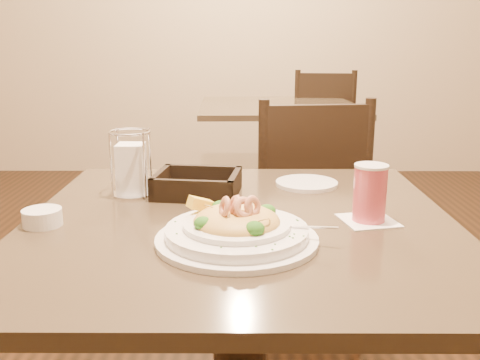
{
  "coord_description": "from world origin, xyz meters",
  "views": [
    {
      "loc": [
        0.0,
        -1.06,
        1.12
      ],
      "look_at": [
        0.0,
        0.02,
        0.83
      ],
      "focal_mm": 40.0,
      "sensor_mm": 36.0,
      "label": 1
    }
  ],
  "objects_px": {
    "drink_glass": "(370,194)",
    "napkin_caddy": "(131,168)",
    "dining_chair_near": "(305,212)",
    "dining_chair_far": "(323,133)",
    "background_table": "(278,145)",
    "butter_ramekin": "(42,217)",
    "main_table": "(240,321)",
    "pasta_bowl": "(237,228)",
    "bread_basket": "(197,186)",
    "side_plate": "(307,183)"
  },
  "relations": [
    {
      "from": "dining_chair_near",
      "to": "butter_ramekin",
      "type": "relative_size",
      "value": 11.84
    },
    {
      "from": "main_table",
      "to": "butter_ramekin",
      "type": "xyz_separation_m",
      "value": [
        -0.4,
        -0.04,
        0.26
      ]
    },
    {
      "from": "main_table",
      "to": "drink_glass",
      "type": "bearing_deg",
      "value": -2.42
    },
    {
      "from": "side_plate",
      "to": "pasta_bowl",
      "type": "bearing_deg",
      "value": -113.64
    },
    {
      "from": "main_table",
      "to": "napkin_caddy",
      "type": "bearing_deg",
      "value": 145.16
    },
    {
      "from": "main_table",
      "to": "dining_chair_far",
      "type": "height_order",
      "value": "dining_chair_far"
    },
    {
      "from": "main_table",
      "to": "dining_chair_near",
      "type": "xyz_separation_m",
      "value": [
        0.24,
        0.83,
        -0.02
      ]
    },
    {
      "from": "background_table",
      "to": "bread_basket",
      "type": "bearing_deg",
      "value": -99.79
    },
    {
      "from": "pasta_bowl",
      "to": "bread_basket",
      "type": "bearing_deg",
      "value": 107.21
    },
    {
      "from": "drink_glass",
      "to": "napkin_caddy",
      "type": "relative_size",
      "value": 0.8
    },
    {
      "from": "bread_basket",
      "to": "napkin_caddy",
      "type": "height_order",
      "value": "napkin_caddy"
    },
    {
      "from": "bread_basket",
      "to": "napkin_caddy",
      "type": "relative_size",
      "value": 1.36
    },
    {
      "from": "dining_chair_near",
      "to": "napkin_caddy",
      "type": "xyz_separation_m",
      "value": [
        -0.5,
        -0.65,
        0.32
      ]
    },
    {
      "from": "dining_chair_near",
      "to": "pasta_bowl",
      "type": "xyz_separation_m",
      "value": [
        -0.25,
        -0.97,
        0.28
      ]
    },
    {
      "from": "pasta_bowl",
      "to": "drink_glass",
      "type": "height_order",
      "value": "drink_glass"
    },
    {
      "from": "dining_chair_near",
      "to": "butter_ramekin",
      "type": "distance_m",
      "value": 1.12
    },
    {
      "from": "dining_chair_near",
      "to": "dining_chair_far",
      "type": "xyz_separation_m",
      "value": [
        0.32,
        1.72,
        0.0
      ]
    },
    {
      "from": "napkin_caddy",
      "to": "background_table",
      "type": "bearing_deg",
      "value": 75.61
    },
    {
      "from": "background_table",
      "to": "butter_ramekin",
      "type": "bearing_deg",
      "value": -106.46
    },
    {
      "from": "main_table",
      "to": "dining_chair_far",
      "type": "distance_m",
      "value": 2.61
    },
    {
      "from": "dining_chair_far",
      "to": "main_table",
      "type": "bearing_deg",
      "value": 84.96
    },
    {
      "from": "drink_glass",
      "to": "background_table",
      "type": "bearing_deg",
      "value": 91.42
    },
    {
      "from": "butter_ramekin",
      "to": "drink_glass",
      "type": "bearing_deg",
      "value": 2.53
    },
    {
      "from": "main_table",
      "to": "bread_basket",
      "type": "xyz_separation_m",
      "value": [
        -0.1,
        0.19,
        0.26
      ]
    },
    {
      "from": "dining_chair_near",
      "to": "bread_basket",
      "type": "relative_size",
      "value": 4.29
    },
    {
      "from": "dining_chair_far",
      "to": "pasta_bowl",
      "type": "relative_size",
      "value": 2.77
    },
    {
      "from": "pasta_bowl",
      "to": "bread_basket",
      "type": "height_order",
      "value": "pasta_bowl"
    },
    {
      "from": "background_table",
      "to": "butter_ramekin",
      "type": "relative_size",
      "value": 11.79
    },
    {
      "from": "main_table",
      "to": "dining_chair_near",
      "type": "bearing_deg",
      "value": 73.91
    },
    {
      "from": "dining_chair_near",
      "to": "drink_glass",
      "type": "xyz_separation_m",
      "value": [
        0.03,
        -0.84,
        0.32
      ]
    },
    {
      "from": "background_table",
      "to": "dining_chair_far",
      "type": "relative_size",
      "value": 1.0
    },
    {
      "from": "pasta_bowl",
      "to": "drink_glass",
      "type": "distance_m",
      "value": 0.3
    },
    {
      "from": "drink_glass",
      "to": "dining_chair_far",
      "type": "bearing_deg",
      "value": 83.52
    },
    {
      "from": "background_table",
      "to": "dining_chair_near",
      "type": "bearing_deg",
      "value": -88.85
    },
    {
      "from": "background_table",
      "to": "napkin_caddy",
      "type": "distance_m",
      "value": 1.95
    },
    {
      "from": "dining_chair_near",
      "to": "pasta_bowl",
      "type": "bearing_deg",
      "value": 69.32
    },
    {
      "from": "pasta_bowl",
      "to": "side_plate",
      "type": "distance_m",
      "value": 0.44
    },
    {
      "from": "main_table",
      "to": "dining_chair_near",
      "type": "relative_size",
      "value": 0.97
    },
    {
      "from": "dining_chair_far",
      "to": "drink_glass",
      "type": "xyz_separation_m",
      "value": [
        -0.29,
        -2.56,
        0.32
      ]
    },
    {
      "from": "dining_chair_near",
      "to": "butter_ramekin",
      "type": "height_order",
      "value": "dining_chair_near"
    },
    {
      "from": "main_table",
      "to": "drink_glass",
      "type": "distance_m",
      "value": 0.4
    },
    {
      "from": "background_table",
      "to": "dining_chair_far",
      "type": "height_order",
      "value": "dining_chair_far"
    },
    {
      "from": "pasta_bowl",
      "to": "bread_basket",
      "type": "distance_m",
      "value": 0.33
    },
    {
      "from": "main_table",
      "to": "pasta_bowl",
      "type": "distance_m",
      "value": 0.3
    },
    {
      "from": "main_table",
      "to": "butter_ramekin",
      "type": "height_order",
      "value": "butter_ramekin"
    },
    {
      "from": "dining_chair_near",
      "to": "bread_basket",
      "type": "xyz_separation_m",
      "value": [
        -0.34,
        -0.65,
        0.28
      ]
    },
    {
      "from": "napkin_caddy",
      "to": "drink_glass",
      "type": "bearing_deg",
      "value": -20.1
    },
    {
      "from": "dining_chair_near",
      "to": "dining_chair_far",
      "type": "relative_size",
      "value": 1.0
    },
    {
      "from": "dining_chair_far",
      "to": "butter_ramekin",
      "type": "bearing_deg",
      "value": 77.01
    },
    {
      "from": "bread_basket",
      "to": "drink_glass",
      "type": "bearing_deg",
      "value": -28.03
    }
  ]
}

